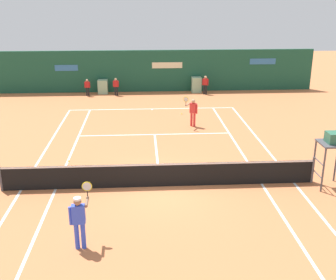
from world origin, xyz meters
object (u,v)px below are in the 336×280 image
at_px(umpire_chair, 333,143).
at_px(ball_kid_centre_post, 116,85).
at_px(player_near_side, 79,218).
at_px(tennis_ball_by_sideline, 69,161).
at_px(player_on_baseline, 193,110).
at_px(tennis_ball_near_service_line, 182,114).
at_px(ball_kid_right_post, 205,84).
at_px(ball_kid_left_post, 87,86).

height_order(umpire_chair, ball_kid_centre_post, umpire_chair).
relative_size(player_near_side, ball_kid_centre_post, 1.44).
bearing_deg(tennis_ball_by_sideline, player_on_baseline, 38.79).
bearing_deg(ball_kid_centre_post, player_on_baseline, 124.65).
relative_size(umpire_chair, tennis_ball_by_sideline, 38.08).
relative_size(player_on_baseline, tennis_ball_near_service_line, 26.48).
bearing_deg(ball_kid_centre_post, ball_kid_right_post, -175.91).
relative_size(player_on_baseline, ball_kid_right_post, 1.31).
bearing_deg(player_on_baseline, ball_kid_left_post, -20.98).
height_order(player_on_baseline, ball_kid_right_post, player_on_baseline).
bearing_deg(tennis_ball_near_service_line, player_on_baseline, -81.67).
distance_m(ball_kid_right_post, tennis_ball_near_service_line, 5.93).
height_order(ball_kid_centre_post, tennis_ball_near_service_line, ball_kid_centre_post).
xyz_separation_m(umpire_chair, player_on_baseline, (-4.32, 8.11, -0.84)).
xyz_separation_m(player_on_baseline, ball_kid_centre_post, (-4.71, 7.97, -0.18)).
distance_m(umpire_chair, tennis_ball_by_sideline, 11.07).
bearing_deg(ball_kid_left_post, umpire_chair, 117.74).
height_order(umpire_chair, tennis_ball_by_sideline, umpire_chair).
bearing_deg(tennis_ball_near_service_line, player_near_side, -106.79).
xyz_separation_m(player_near_side, ball_kid_centre_post, (-0.02, 19.72, -0.25)).
height_order(umpire_chair, tennis_ball_near_service_line, umpire_chair).
height_order(player_near_side, tennis_ball_by_sideline, player_near_side).
bearing_deg(player_near_side, tennis_ball_by_sideline, 100.15).
distance_m(ball_kid_centre_post, tennis_ball_near_service_line, 6.99).
relative_size(ball_kid_right_post, tennis_ball_by_sideline, 20.28).
distance_m(player_near_side, ball_kid_right_post, 20.78).
relative_size(ball_kid_centre_post, tennis_ball_by_sideline, 19.03).
bearing_deg(ball_kid_centre_post, tennis_ball_near_service_line, 132.68).
relative_size(umpire_chair, ball_kid_right_post, 1.88).
bearing_deg(ball_kid_right_post, player_near_side, 81.73).
xyz_separation_m(umpire_chair, ball_kid_centre_post, (-9.03, 16.08, -1.03)).
xyz_separation_m(player_on_baseline, ball_kid_left_post, (-6.78, 7.97, -0.22)).
relative_size(umpire_chair, player_near_side, 1.39).
bearing_deg(player_on_baseline, ball_kid_centre_post, -30.80).
bearing_deg(player_on_baseline, player_near_side, 96.91).
distance_m(umpire_chair, ball_kid_right_post, 16.29).
height_order(ball_kid_right_post, tennis_ball_by_sideline, ball_kid_right_post).
distance_m(player_near_side, tennis_ball_near_service_line, 14.95).
distance_m(player_on_baseline, ball_kid_left_post, 10.47).
xyz_separation_m(player_on_baseline, player_near_side, (-4.68, -11.75, 0.06)).
distance_m(ball_kid_right_post, ball_kid_left_post, 8.67).
xyz_separation_m(ball_kid_right_post, ball_kid_centre_post, (-6.59, 0.00, -0.05)).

